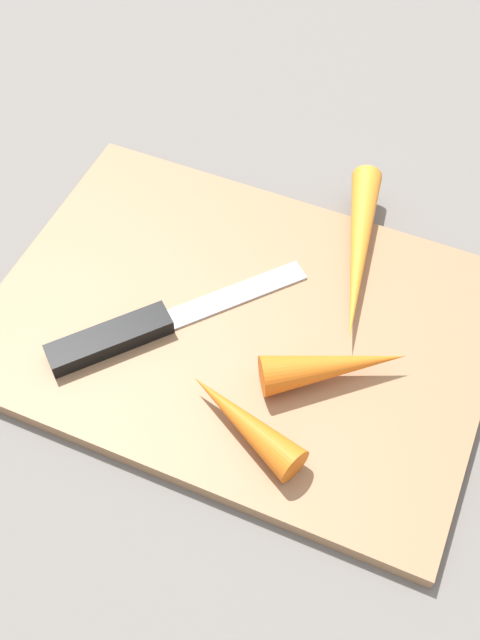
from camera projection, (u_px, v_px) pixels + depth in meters
The scene contains 6 objects.
ground_plane at pixel (240, 329), 0.57m from camera, with size 1.40×1.40×0.00m, color slate.
cutting_board at pixel (240, 325), 0.57m from camera, with size 0.36×0.26×0.01m, color #99704C.
knife at pixel (127, 333), 0.55m from camera, with size 0.15×0.16×0.01m.
carrot_medium at pixel (335, 366), 0.52m from camera, with size 0.03×0.03×0.10m, color orange.
carrot_longest at pixel (359, 252), 0.59m from camera, with size 0.02×0.02×0.17m, color orange.
carrot_shortest at pixel (243, 421), 0.50m from camera, with size 0.03×0.03×0.09m, color orange.
Camera 1 is at (-0.13, 0.30, 0.47)m, focal length 43.38 mm.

